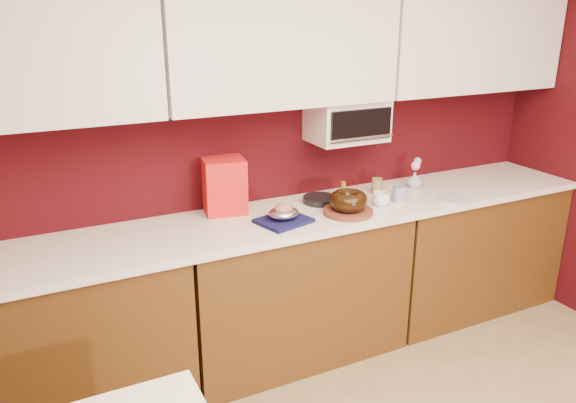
% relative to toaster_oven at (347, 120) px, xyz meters
% --- Properties ---
extents(wall_back, '(4.00, 0.02, 2.50)m').
position_rel_toaster_oven_xyz_m(wall_back, '(-0.45, 0.15, -0.12)').
color(wall_back, '#3D080C').
rests_on(wall_back, floor).
extents(base_cabinet_left, '(1.31, 0.58, 0.86)m').
position_rel_toaster_oven_xyz_m(base_cabinet_left, '(-1.78, -0.17, -0.95)').
color(base_cabinet_left, '#513210').
rests_on(base_cabinet_left, floor).
extents(base_cabinet_center, '(1.31, 0.58, 0.86)m').
position_rel_toaster_oven_xyz_m(base_cabinet_center, '(-0.45, -0.17, -0.95)').
color(base_cabinet_center, '#513210').
rests_on(base_cabinet_center, floor).
extents(base_cabinet_right, '(1.31, 0.58, 0.86)m').
position_rel_toaster_oven_xyz_m(base_cabinet_right, '(0.88, -0.17, -0.95)').
color(base_cabinet_right, '#513210').
rests_on(base_cabinet_right, floor).
extents(countertop, '(4.00, 0.62, 0.04)m').
position_rel_toaster_oven_xyz_m(countertop, '(-0.45, -0.17, -0.49)').
color(countertop, white).
rests_on(countertop, base_cabinet_center).
extents(upper_cabinet_left, '(1.31, 0.33, 0.70)m').
position_rel_toaster_oven_xyz_m(upper_cabinet_left, '(-1.78, -0.02, 0.48)').
color(upper_cabinet_left, white).
rests_on(upper_cabinet_left, wall_back).
extents(upper_cabinet_center, '(1.31, 0.33, 0.70)m').
position_rel_toaster_oven_xyz_m(upper_cabinet_center, '(-0.45, -0.02, 0.48)').
color(upper_cabinet_center, white).
rests_on(upper_cabinet_center, wall_back).
extents(upper_cabinet_right, '(1.31, 0.33, 0.70)m').
position_rel_toaster_oven_xyz_m(upper_cabinet_right, '(0.88, -0.02, 0.48)').
color(upper_cabinet_right, white).
rests_on(upper_cabinet_right, wall_back).
extents(toaster_oven, '(0.45, 0.30, 0.25)m').
position_rel_toaster_oven_xyz_m(toaster_oven, '(0.00, 0.00, 0.00)').
color(toaster_oven, white).
rests_on(toaster_oven, upper_cabinet_center).
extents(toaster_oven_door, '(0.40, 0.02, 0.18)m').
position_rel_toaster_oven_xyz_m(toaster_oven_door, '(0.00, -0.16, 0.00)').
color(toaster_oven_door, black).
rests_on(toaster_oven_door, toaster_oven).
extents(toaster_oven_handle, '(0.42, 0.02, 0.02)m').
position_rel_toaster_oven_xyz_m(toaster_oven_handle, '(0.00, -0.18, -0.07)').
color(toaster_oven_handle, silver).
rests_on(toaster_oven_handle, toaster_oven).
extents(cake_base, '(0.34, 0.34, 0.03)m').
position_rel_toaster_oven_xyz_m(cake_base, '(-0.16, -0.30, -0.46)').
color(cake_base, brown).
rests_on(cake_base, countertop).
extents(bundt_cake, '(0.25, 0.25, 0.09)m').
position_rel_toaster_oven_xyz_m(bundt_cake, '(-0.16, -0.30, -0.39)').
color(bundt_cake, black).
rests_on(bundt_cake, cake_base).
extents(navy_towel, '(0.32, 0.29, 0.02)m').
position_rel_toaster_oven_xyz_m(navy_towel, '(-0.55, -0.26, -0.46)').
color(navy_towel, '#111343').
rests_on(navy_towel, countertop).
extents(foil_ham_nest, '(0.21, 0.20, 0.06)m').
position_rel_toaster_oven_xyz_m(foil_ham_nest, '(-0.55, -0.26, -0.42)').
color(foil_ham_nest, silver).
rests_on(foil_ham_nest, navy_towel).
extents(roasted_ham, '(0.13, 0.12, 0.07)m').
position_rel_toaster_oven_xyz_m(roasted_ham, '(-0.55, -0.26, -0.40)').
color(roasted_ham, '#BC7556').
rests_on(roasted_ham, foil_ham_nest).
extents(pandoro_box, '(0.26, 0.24, 0.31)m').
position_rel_toaster_oven_xyz_m(pandoro_box, '(-0.77, 0.05, -0.32)').
color(pandoro_box, red).
rests_on(pandoro_box, countertop).
extents(dark_pan, '(0.23, 0.23, 0.04)m').
position_rel_toaster_oven_xyz_m(dark_pan, '(-0.20, -0.05, -0.46)').
color(dark_pan, black).
rests_on(dark_pan, countertop).
extents(coffee_mug, '(0.10, 0.10, 0.10)m').
position_rel_toaster_oven_xyz_m(coffee_mug, '(0.09, -0.27, -0.42)').
color(coffee_mug, white).
rests_on(coffee_mug, countertop).
extents(blue_jar, '(0.08, 0.08, 0.09)m').
position_rel_toaster_oven_xyz_m(blue_jar, '(0.24, -0.24, -0.43)').
color(blue_jar, navy).
rests_on(blue_jar, countertop).
extents(flower_vase, '(0.08, 0.08, 0.12)m').
position_rel_toaster_oven_xyz_m(flower_vase, '(0.49, -0.07, -0.42)').
color(flower_vase, '#A8ACBF').
rests_on(flower_vase, countertop).
extents(flower_pink, '(0.06, 0.06, 0.06)m').
position_rel_toaster_oven_xyz_m(flower_pink, '(0.49, -0.07, -0.33)').
color(flower_pink, pink).
rests_on(flower_pink, flower_vase).
extents(flower_blue, '(0.05, 0.05, 0.05)m').
position_rel_toaster_oven_xyz_m(flower_blue, '(0.52, -0.05, -0.30)').
color(flower_blue, '#88ADDA').
rests_on(flower_blue, flower_vase).
extents(china_plate, '(0.27, 0.27, 0.01)m').
position_rel_toaster_oven_xyz_m(china_plate, '(0.55, -0.38, -0.47)').
color(china_plate, silver).
rests_on(china_plate, countertop).
extents(amber_bottle, '(0.03, 0.03, 0.10)m').
position_rel_toaster_oven_xyz_m(amber_bottle, '(-0.03, -0.03, -0.43)').
color(amber_bottle, '#896218').
rests_on(amber_bottle, countertop).
extents(paper_cup, '(0.07, 0.07, 0.10)m').
position_rel_toaster_oven_xyz_m(paper_cup, '(0.20, -0.06, -0.43)').
color(paper_cup, olive).
rests_on(paper_cup, countertop).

